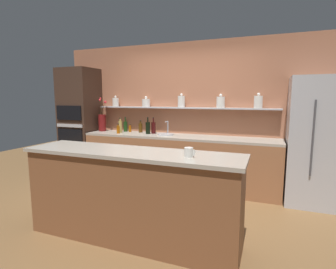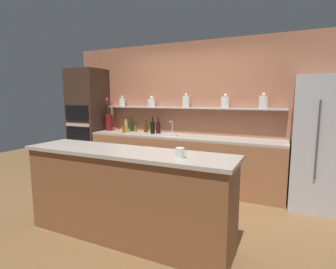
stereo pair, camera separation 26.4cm
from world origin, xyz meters
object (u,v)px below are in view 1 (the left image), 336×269
Objects in this scene: bottle_oil_0 at (120,127)px; bottle_spirit_3 at (120,126)px; bottle_sauce_1 at (118,129)px; sink_fixture at (166,134)px; bottle_wine_7 at (126,126)px; bottle_spirit_2 at (141,128)px; bottle_sauce_5 at (130,129)px; flower_vase at (102,122)px; bottle_wine_6 at (153,128)px; refrigerator at (322,142)px; bottle_wine_4 at (148,128)px; coffee_mug at (189,152)px; oven_tower at (80,122)px.

bottle_spirit_3 is (0.12, -0.18, 0.03)m from bottle_oil_0.
bottle_oil_0 is 0.34m from bottle_sauce_1.
bottle_wine_7 reaches higher than sink_fixture.
bottle_sauce_5 is at bearing -173.74° from bottle_spirit_2.
bottle_sauce_5 is (-0.81, 0.12, 0.04)m from sink_fixture.
bottle_wine_6 is at bearing 1.58° from flower_vase.
flower_vase is 0.49m from bottle_wine_7.
flower_vase is (-3.89, 0.11, 0.15)m from refrigerator.
refrigerator is 2.85m from bottle_wine_4.
sink_fixture reaches higher than bottle_oil_0.
bottle_wine_6 is 2.47m from coffee_mug.
bottle_wine_4 reaches higher than bottle_spirit_2.
oven_tower is at bearing -167.66° from bottle_oil_0.
sink_fixture reaches higher than bottle_sauce_5.
oven_tower is 0.49m from flower_vase.
bottle_sauce_1 is at bearing -164.88° from bottle_wine_4.
refrigerator is 17.88× the size of coffee_mug.
refrigerator is 8.13× the size of bottle_spirit_2.
bottle_wine_4 is 2.45m from coffee_mug.
bottle_wine_6 reaches higher than coffee_mug.
bottle_sauce_5 is (-0.22, -0.02, -0.03)m from bottle_spirit_2.
bottle_spirit_2 is at bearing -3.43° from bottle_wine_7.
bottle_spirit_3 reaches higher than bottle_sauce_1.
oven_tower is at bearing -173.02° from bottle_sauce_5.
flower_vase is 3.19m from coffee_mug.
sink_fixture is 1.79× the size of bottle_sauce_5.
bottle_oil_0 is at bearing 170.96° from sink_fixture.
flower_vase is at bearing 8.50° from oven_tower.
flower_vase is 2.20× the size of bottle_wine_6.
oven_tower is 7.51× the size of sink_fixture.
bottle_sauce_1 is (-0.92, -0.14, 0.05)m from sink_fixture.
refrigerator reaches higher than coffee_mug.
bottle_spirit_2 is 0.22m from bottle_sauce_5.
bottle_wine_4 is at bearing -30.87° from bottle_spirit_2.
bottle_oil_0 is 3.02m from coffee_mug.
oven_tower reaches higher than bottle_oil_0.
bottle_sauce_1 is 2.69m from coffee_mug.
bottle_wine_6 is at bearing 177.09° from refrigerator.
bottle_oil_0 is 2.14× the size of coffee_mug.
refrigerator is 3.42m from bottle_wine_7.
sink_fixture is 1.27× the size of bottle_oil_0.
oven_tower reaches higher than refrigerator.
bottle_wine_6 is (-0.29, 0.09, 0.09)m from sink_fixture.
bottle_spirit_2 is 1.45× the size of bottle_sauce_5.
bottle_sauce_5 is at bearing 166.15° from bottle_wine_4.
sink_fixture is 0.82m from bottle_sauce_5.
refrigerator is 3.08m from bottle_spirit_2.
coffee_mug reaches higher than bottle_sauce_1.
bottle_spirit_3 reaches higher than bottle_spirit_2.
refrigerator is 3.43m from bottle_spirit_3.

